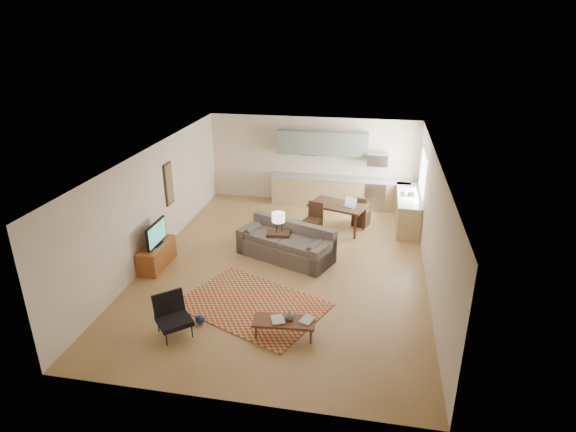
% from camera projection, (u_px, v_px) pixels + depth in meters
% --- Properties ---
extents(room, '(9.00, 9.00, 9.00)m').
position_uv_depth(room, '(286.00, 213.00, 10.99)').
color(room, olive).
rests_on(room, ground).
extents(kitchen_counter_back, '(4.26, 0.64, 0.92)m').
position_uv_depth(kitchen_counter_back, '(339.00, 192.00, 14.98)').
color(kitchen_counter_back, tan).
rests_on(kitchen_counter_back, ground).
extents(kitchen_counter_right, '(0.64, 2.26, 0.92)m').
position_uv_depth(kitchen_counter_right, '(408.00, 210.00, 13.56)').
color(kitchen_counter_right, tan).
rests_on(kitchen_counter_right, ground).
extents(kitchen_range, '(0.62, 0.62, 0.90)m').
position_uv_depth(kitchen_range, '(375.00, 194.00, 14.80)').
color(kitchen_range, '#A5A8AD').
rests_on(kitchen_range, ground).
extents(kitchen_microwave, '(0.62, 0.40, 0.35)m').
position_uv_depth(kitchen_microwave, '(378.00, 160.00, 14.39)').
color(kitchen_microwave, '#A5A8AD').
rests_on(kitchen_microwave, room).
extents(upper_cabinets, '(2.80, 0.34, 0.70)m').
position_uv_depth(upper_cabinets, '(322.00, 143.00, 14.65)').
color(upper_cabinets, slate).
rests_on(upper_cabinets, room).
extents(window_right, '(0.02, 1.40, 1.05)m').
position_uv_depth(window_right, '(423.00, 174.00, 13.09)').
color(window_right, white).
rests_on(window_right, room).
extents(wall_art_left, '(0.06, 0.42, 1.10)m').
position_uv_depth(wall_art_left, '(169.00, 184.00, 12.28)').
color(wall_art_left, olive).
rests_on(wall_art_left, room).
extents(triptych, '(1.70, 0.04, 0.50)m').
position_uv_depth(triptych, '(310.00, 148.00, 14.92)').
color(triptych, beige).
rests_on(triptych, room).
extents(rug, '(3.36, 2.91, 0.02)m').
position_uv_depth(rug, '(252.00, 305.00, 9.89)').
color(rug, maroon).
rests_on(rug, floor).
extents(sofa, '(2.66, 1.91, 0.85)m').
position_uv_depth(sofa, '(286.00, 242.00, 11.71)').
color(sofa, brown).
rests_on(sofa, floor).
extents(coffee_table, '(1.18, 0.55, 0.35)m').
position_uv_depth(coffee_table, '(284.00, 328.00, 8.88)').
color(coffee_table, '#512A18').
rests_on(coffee_table, floor).
extents(book_a, '(0.45, 0.47, 0.03)m').
position_uv_depth(book_a, '(271.00, 320.00, 8.79)').
color(book_a, maroon).
rests_on(book_a, coffee_table).
extents(book_b, '(0.41, 0.44, 0.02)m').
position_uv_depth(book_b, '(302.00, 318.00, 8.86)').
color(book_b, navy).
rests_on(book_b, coffee_table).
extents(vase, '(0.19, 0.19, 0.18)m').
position_uv_depth(vase, '(289.00, 315.00, 8.81)').
color(vase, black).
rests_on(vase, coffee_table).
extents(armchair, '(0.95, 0.95, 0.77)m').
position_uv_depth(armchair, '(174.00, 317.00, 8.84)').
color(armchair, black).
rests_on(armchair, floor).
extents(tv_credenza, '(0.47, 1.22, 0.56)m').
position_uv_depth(tv_credenza, '(157.00, 255.00, 11.37)').
color(tv_credenza, brown).
rests_on(tv_credenza, floor).
extents(tv, '(0.09, 0.94, 0.56)m').
position_uv_depth(tv, '(156.00, 234.00, 11.15)').
color(tv, black).
rests_on(tv, tv_credenza).
extents(console_table, '(0.59, 0.43, 0.65)m').
position_uv_depth(console_table, '(279.00, 244.00, 11.83)').
color(console_table, '#342115').
rests_on(console_table, floor).
extents(table_lamp, '(0.32, 0.32, 0.52)m').
position_uv_depth(table_lamp, '(278.00, 222.00, 11.60)').
color(table_lamp, beige).
rests_on(table_lamp, console_table).
extents(dining_table, '(1.70, 1.30, 0.76)m').
position_uv_depth(dining_table, '(338.00, 217.00, 13.29)').
color(dining_table, '#342115').
rests_on(dining_table, floor).
extents(dining_chair_near, '(0.55, 0.56, 0.91)m').
position_uv_depth(dining_chair_near, '(313.00, 220.00, 12.94)').
color(dining_chair_near, '#342115').
rests_on(dining_chair_near, floor).
extents(dining_chair_far, '(0.55, 0.56, 0.89)m').
position_uv_depth(dining_chair_far, '(362.00, 210.00, 13.58)').
color(dining_chair_far, '#342115').
rests_on(dining_chair_far, floor).
extents(laptop, '(0.39, 0.35, 0.24)m').
position_uv_depth(laptop, '(349.00, 202.00, 12.96)').
color(laptop, '#A5A8AD').
rests_on(laptop, dining_table).
extents(soap_bottle, '(0.12, 0.12, 0.19)m').
position_uv_depth(soap_bottle, '(406.00, 191.00, 13.39)').
color(soap_bottle, beige).
rests_on(soap_bottle, kitchen_counter_right).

